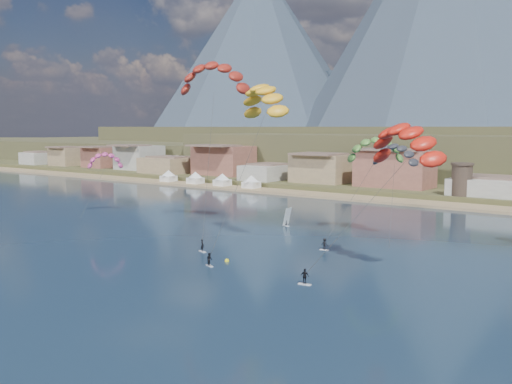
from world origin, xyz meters
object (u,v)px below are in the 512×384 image
(watchtower, at_px, (462,179))
(kitesurfer_green, at_px, (375,147))
(windsurfer, at_px, (286,220))
(buoy, at_px, (227,261))
(kitesurfer_yellow, at_px, (265,96))
(kitesurfer_orange, at_px, (406,138))
(kitesurfer_red, at_px, (214,73))

(watchtower, xyz_separation_m, kitesurfer_green, (2.11, -56.06, 9.95))
(windsurfer, height_order, buoy, windsurfer)
(kitesurfer_green, bearing_deg, kitesurfer_yellow, -118.57)
(kitesurfer_yellow, height_order, kitesurfer_orange, kitesurfer_yellow)
(watchtower, relative_size, windsurfer, 2.32)
(watchtower, bearing_deg, kitesurfer_green, -87.84)
(kitesurfer_orange, bearing_deg, buoy, -160.54)
(kitesurfer_yellow, height_order, buoy, kitesurfer_yellow)
(kitesurfer_green, relative_size, windsurfer, 5.81)
(kitesurfer_red, bearing_deg, buoy, -45.04)
(kitesurfer_yellow, bearing_deg, kitesurfer_green, 61.43)
(watchtower, height_order, windsurfer, watchtower)
(kitesurfer_green, bearing_deg, windsurfer, -179.40)
(kitesurfer_red, bearing_deg, windsurfer, 55.84)
(kitesurfer_red, height_order, windsurfer, kitesurfer_red)
(kitesurfer_yellow, distance_m, buoy, 27.45)
(kitesurfer_red, relative_size, windsurfer, 9.57)
(watchtower, relative_size, kitesurfer_green, 0.40)
(windsurfer, bearing_deg, watchtower, 73.34)
(kitesurfer_yellow, relative_size, kitesurfer_green, 1.36)
(kitesurfer_red, bearing_deg, kitesurfer_green, 24.54)
(buoy, bearing_deg, kitesurfer_orange, 19.46)
(buoy, bearing_deg, watchtower, 85.79)
(kitesurfer_yellow, bearing_deg, kitesurfer_red, 158.02)
(kitesurfer_red, bearing_deg, watchtower, 69.84)
(watchtower, relative_size, buoy, 12.93)
(kitesurfer_orange, distance_m, buoy, 31.18)
(kitesurfer_green, bearing_deg, watchtower, 92.16)
(kitesurfer_orange, xyz_separation_m, windsurfer, (-34.22, 22.59, -17.24))
(watchtower, relative_size, kitesurfer_red, 0.24)
(kitesurfer_red, distance_m, kitesurfer_green, 32.89)
(kitesurfer_green, height_order, windsurfer, kitesurfer_green)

